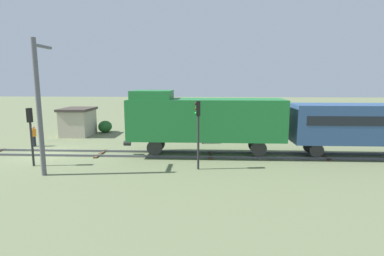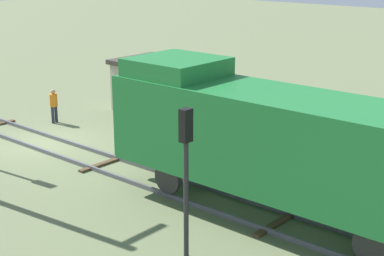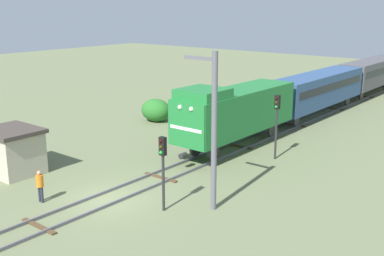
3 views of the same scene
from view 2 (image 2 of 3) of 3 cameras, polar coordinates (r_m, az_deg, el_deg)
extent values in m
plane|color=#66704C|center=(26.93, -14.27, -1.47)|extent=(147.93, 147.93, 0.00)
cube|color=#595960|center=(27.29, -13.06, -0.97)|extent=(0.10, 98.62, 0.16)
cube|color=#595960|center=(26.52, -15.55, -1.67)|extent=(0.10, 98.62, 0.16)
cube|color=#4C3823|center=(23.80, -8.54, -3.42)|extent=(2.40, 0.24, 0.09)
cube|color=#4C3823|center=(18.77, 8.32, -9.07)|extent=(2.40, 0.24, 0.09)
cube|color=#1E7233|center=(17.95, 7.83, -1.10)|extent=(2.90, 11.00, 2.90)
cube|color=#1E7233|center=(19.84, -1.47, 5.97)|extent=(2.75, 2.80, 0.60)
cube|color=#1E7233|center=(21.34, -4.71, 1.86)|extent=(2.84, 0.10, 2.84)
cube|color=white|center=(21.42, -4.77, 1.36)|extent=(2.46, 0.06, 0.20)
sphere|color=white|center=(21.43, -4.02, 4.96)|extent=(0.28, 0.28, 0.28)
sphere|color=white|center=(20.82, -5.76, 4.57)|extent=(0.28, 0.28, 0.28)
cylinder|color=#262628|center=(22.09, -5.15, -2.65)|extent=(0.36, 0.50, 0.36)
cylinder|color=#262628|center=(21.24, 0.32, -3.82)|extent=(0.18, 1.10, 1.10)
cylinder|color=#262628|center=(20.24, -2.35, -4.89)|extent=(0.18, 1.10, 1.10)
cylinder|color=#262628|center=(16.52, 17.10, -10.85)|extent=(0.18, 1.10, 1.10)
cylinder|color=#262628|center=(15.87, -0.58, -5.57)|extent=(0.14, 0.14, 4.26)
cube|color=black|center=(15.31, -0.60, 0.26)|extent=(0.32, 0.24, 0.90)
sphere|color=#390606|center=(15.33, -1.00, 1.32)|extent=(0.16, 0.16, 0.16)
sphere|color=#3C3306|center=(15.40, -0.99, 0.32)|extent=(0.16, 0.16, 0.16)
sphere|color=green|center=(15.49, -0.99, -0.68)|extent=(0.16, 0.16, 0.16)
cylinder|color=#262B38|center=(30.03, -13.04, 1.32)|extent=(0.15, 0.15, 0.85)
cylinder|color=#262B38|center=(29.92, -13.35, 1.25)|extent=(0.15, 0.15, 0.85)
cylinder|color=orange|center=(29.79, -13.28, 2.65)|extent=(0.38, 0.38, 0.62)
sphere|color=tan|center=(29.70, -13.34, 3.44)|extent=(0.23, 0.23, 0.23)
cylinder|color=#262B38|center=(22.37, 13.00, -3.96)|extent=(0.15, 0.15, 0.85)
cylinder|color=#262B38|center=(22.20, 12.75, -4.10)|extent=(0.15, 0.15, 0.85)
cylinder|color=#33478C|center=(22.04, 13.00, -2.24)|extent=(0.38, 0.38, 0.62)
sphere|color=tan|center=(21.91, 13.07, -1.19)|extent=(0.23, 0.23, 0.23)
cube|color=#B2A893|center=(31.81, -4.18, 4.09)|extent=(3.20, 2.60, 2.50)
cube|color=#3F3833|center=(31.54, -4.23, 6.52)|extent=(3.50, 2.90, 0.24)
cube|color=#2D2319|center=(32.80, -5.80, 3.90)|extent=(0.80, 0.06, 1.90)
ellipsoid|color=#225926|center=(31.87, 0.83, 2.98)|extent=(1.69, 1.38, 1.23)
camera|label=1|loc=(11.91, -82.81, -10.92)|focal=28.00mm
camera|label=3|loc=(36.84, -56.68, 12.13)|focal=45.00mm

